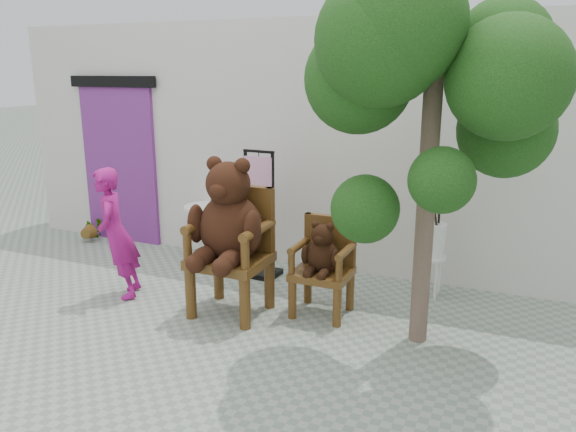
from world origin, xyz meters
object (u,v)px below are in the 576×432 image
(chair_big, at_px, (230,227))
(chair_small, at_px, (324,258))
(display_stand, at_px, (260,228))
(tree, at_px, (422,67))
(stool_bucket, at_px, (432,239))
(person, at_px, (116,234))
(cafe_table, at_px, (208,226))

(chair_big, height_order, chair_small, chair_big)
(display_stand, height_order, tree, tree)
(stool_bucket, height_order, tree, tree)
(stool_bucket, bearing_deg, chair_big, -144.84)
(person, distance_m, stool_bucket, 3.38)
(chair_small, bearing_deg, person, -167.79)
(chair_small, relative_size, tree, 0.30)
(tree, bearing_deg, display_stand, 149.49)
(cafe_table, relative_size, stool_bucket, 0.48)
(chair_small, distance_m, display_stand, 1.28)
(display_stand, bearing_deg, cafe_table, 165.08)
(chair_small, distance_m, person, 2.23)
(chair_big, height_order, stool_bucket, chair_big)
(display_stand, xyz_separation_m, stool_bucket, (1.98, 0.18, 0.06))
(chair_big, distance_m, cafe_table, 1.82)
(person, xyz_separation_m, tree, (3.13, -0.00, 1.72))
(chair_big, relative_size, chair_small, 1.63)
(stool_bucket, xyz_separation_m, tree, (0.04, -1.37, 1.78))
(cafe_table, relative_size, display_stand, 0.47)
(person, xyz_separation_m, stool_bucket, (3.09, 1.37, -0.06))
(chair_big, xyz_separation_m, cafe_table, (-1.11, 1.37, -0.46))
(cafe_table, bearing_deg, stool_bucket, -2.51)
(cafe_table, bearing_deg, display_stand, -18.90)
(chair_big, bearing_deg, display_stand, 100.82)
(cafe_table, distance_m, display_stand, 0.97)
(stool_bucket, distance_m, tree, 2.25)
(chair_small, bearing_deg, cafe_table, 152.52)
(chair_big, height_order, person, chair_big)
(display_stand, relative_size, tree, 0.47)
(person, distance_m, display_stand, 1.63)
(stool_bucket, bearing_deg, cafe_table, 177.49)
(person, relative_size, tree, 0.44)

